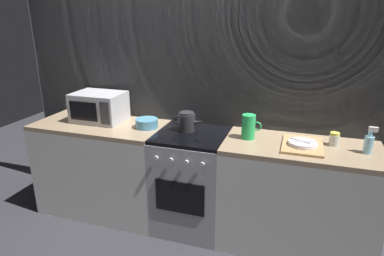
% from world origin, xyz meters
% --- Properties ---
extents(ground_plane, '(8.00, 8.00, 0.00)m').
position_xyz_m(ground_plane, '(0.00, 0.00, 0.00)').
color(ground_plane, '#2D2D33').
extents(back_wall, '(3.60, 0.05, 2.40)m').
position_xyz_m(back_wall, '(0.00, 0.32, 1.20)').
color(back_wall, gray).
rests_on(back_wall, ground_plane).
extents(counter_left, '(1.20, 0.60, 0.90)m').
position_xyz_m(counter_left, '(-0.90, 0.00, 0.45)').
color(counter_left, silver).
rests_on(counter_left, ground_plane).
extents(stove_unit, '(0.60, 0.63, 0.90)m').
position_xyz_m(stove_unit, '(-0.00, -0.00, 0.45)').
color(stove_unit, '#9E9EA3').
rests_on(stove_unit, ground_plane).
extents(counter_right, '(1.20, 0.60, 0.90)m').
position_xyz_m(counter_right, '(0.90, 0.00, 0.45)').
color(counter_right, silver).
rests_on(counter_right, ground_plane).
extents(microwave, '(0.46, 0.35, 0.27)m').
position_xyz_m(microwave, '(-0.94, 0.07, 1.04)').
color(microwave, '#B2B2B7').
rests_on(microwave, counter_left).
extents(kettle, '(0.28, 0.15, 0.17)m').
position_xyz_m(kettle, '(-0.06, 0.06, 0.98)').
color(kettle, '#262628').
rests_on(kettle, stove_unit).
extents(mixing_bowl, '(0.20, 0.20, 0.08)m').
position_xyz_m(mixing_bowl, '(-0.43, 0.03, 0.94)').
color(mixing_bowl, teal).
rests_on(mixing_bowl, counter_left).
extents(pitcher, '(0.16, 0.11, 0.20)m').
position_xyz_m(pitcher, '(0.48, 0.04, 1.00)').
color(pitcher, green).
rests_on(pitcher, counter_right).
extents(dish_pile, '(0.30, 0.40, 0.06)m').
position_xyz_m(dish_pile, '(0.90, -0.02, 0.92)').
color(dish_pile, tan).
rests_on(dish_pile, counter_right).
extents(spice_jar, '(0.08, 0.08, 0.10)m').
position_xyz_m(spice_jar, '(1.13, 0.09, 0.95)').
color(spice_jar, silver).
rests_on(spice_jar, counter_right).
extents(spray_bottle, '(0.08, 0.06, 0.20)m').
position_xyz_m(spray_bottle, '(1.36, -0.00, 0.98)').
color(spray_bottle, '#8CCCE5').
rests_on(spray_bottle, counter_right).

